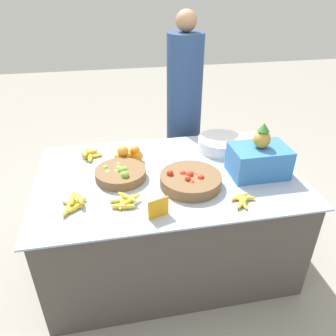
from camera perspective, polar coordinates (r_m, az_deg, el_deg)
ground_plane at (r=2.68m, az=0.00°, el=-14.97°), size 12.00×12.00×0.00m
market_table at (r=2.42m, az=0.00°, el=-8.72°), size 1.74×1.11×0.76m
lime_bowl at (r=2.17m, az=-8.28°, el=-0.94°), size 0.33×0.33×0.10m
tomato_basket at (r=2.08m, az=3.96°, el=-2.12°), size 0.39×0.39×0.11m
orange_pile at (r=2.36m, az=-6.88°, el=2.44°), size 0.20×0.14×0.13m
metal_bowl at (r=2.54m, az=9.14°, el=4.20°), size 0.35×0.35×0.09m
price_sign at (r=1.80m, az=-1.68°, el=-6.97°), size 0.12×0.04×0.12m
produce_crate at (r=2.24m, az=15.52°, el=1.55°), size 0.37×0.26×0.37m
banana_bunch_middle_left at (r=1.97m, az=-16.10°, el=-5.91°), size 0.16×0.20×0.06m
banana_bunch_middle_right at (r=1.93m, az=-7.46°, el=-5.76°), size 0.19×0.15×0.05m
banana_bunch_front_right at (r=1.99m, az=12.82°, el=-5.42°), size 0.16×0.16×0.03m
banana_bunch_back_center at (r=2.46m, az=-13.46°, el=2.28°), size 0.17×0.17×0.06m
vendor_person at (r=2.98m, az=2.75°, el=8.43°), size 0.31×0.31×1.69m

